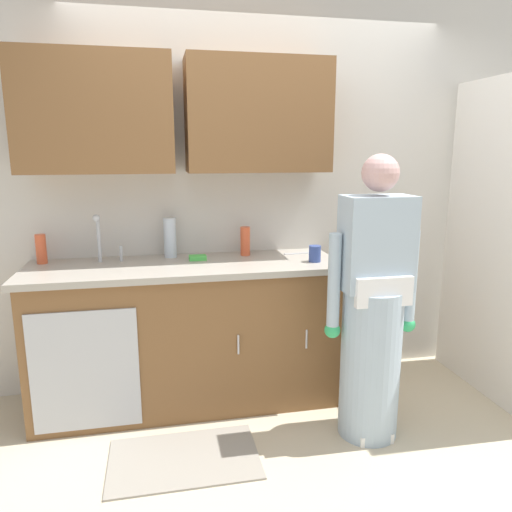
{
  "coord_description": "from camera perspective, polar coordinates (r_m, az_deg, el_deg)",
  "views": [
    {
      "loc": [
        -0.71,
        -2.3,
        1.63
      ],
      "look_at": [
        -0.12,
        0.55,
        1.0
      ],
      "focal_mm": 33.95,
      "sensor_mm": 36.0,
      "label": 1
    }
  ],
  "objects": [
    {
      "name": "countertop",
      "position": [
        3.09,
        -8.35,
        -1.21
      ],
      "size": [
        1.96,
        0.66,
        0.04
      ],
      "primitive_type": "cube",
      "color": "#A8A093",
      "rests_on": "counter_cabinet"
    },
    {
      "name": "counter_cabinet",
      "position": [
        3.23,
        -8.14,
        -9.37
      ],
      "size": [
        1.9,
        0.62,
        0.9
      ],
      "color": "brown",
      "rests_on": "ground"
    },
    {
      "name": "bottle_cleaner_spray",
      "position": [
        3.31,
        -23.99,
        0.76
      ],
      "size": [
        0.06,
        0.06,
        0.18
      ],
      "primitive_type": "cylinder",
      "color": "#E05933",
      "rests_on": "countertop"
    },
    {
      "name": "sink",
      "position": [
        3.1,
        -17.39,
        -1.47
      ],
      "size": [
        0.5,
        0.36,
        0.35
      ],
      "color": "#B7BABF",
      "rests_on": "counter_cabinet"
    },
    {
      "name": "kitchen_wall_with_uppers",
      "position": [
        3.35,
        -1.81,
        9.57
      ],
      "size": [
        4.8,
        0.44,
        2.7
      ],
      "color": "beige",
      "rests_on": "ground"
    },
    {
      "name": "closet_door_panel",
      "position": [
        3.51,
        26.62,
        1.39
      ],
      "size": [
        0.04,
        1.1,
        2.1
      ],
      "primitive_type": "cube",
      "rotation": [
        0.0,
        0.0,
        1.57
      ],
      "color": "silver",
      "rests_on": "ground"
    },
    {
      "name": "ground_plane",
      "position": [
        2.91,
        4.94,
        -21.93
      ],
      "size": [
        9.0,
        9.0,
        0.0
      ],
      "primitive_type": "plane",
      "color": "beige"
    },
    {
      "name": "sponge",
      "position": [
        3.16,
        -6.89,
        -0.2
      ],
      "size": [
        0.11,
        0.07,
        0.03
      ],
      "primitive_type": "cube",
      "color": "#4CBF4C",
      "rests_on": "countertop"
    },
    {
      "name": "person_at_sink",
      "position": [
        2.83,
        13.56,
        -7.5
      ],
      "size": [
        0.55,
        0.34,
        1.62
      ],
      "color": "white",
      "rests_on": "ground"
    },
    {
      "name": "cup_by_sink",
      "position": [
        3.11,
        6.95,
        0.27
      ],
      "size": [
        0.08,
        0.08,
        0.1
      ],
      "primitive_type": "cylinder",
      "color": "#33478C",
      "rests_on": "countertop"
    },
    {
      "name": "knife_on_counter",
      "position": [
        3.35,
        5.34,
        0.34
      ],
      "size": [
        0.24,
        0.04,
        0.01
      ],
      "primitive_type": "cube",
      "rotation": [
        0.0,
        0.0,
        0.05
      ],
      "color": "silver",
      "rests_on": "countertop"
    },
    {
      "name": "bottle_water_tall",
      "position": [
        3.27,
        -1.28,
        1.76
      ],
      "size": [
        0.07,
        0.07,
        0.19
      ],
      "primitive_type": "cylinder",
      "color": "#E05933",
      "rests_on": "countertop"
    },
    {
      "name": "floor_mat",
      "position": [
        2.86,
        -8.45,
        -22.56
      ],
      "size": [
        0.8,
        0.5,
        0.01
      ],
      "primitive_type": "cube",
      "color": "gray",
      "rests_on": "ground"
    },
    {
      "name": "bottle_dish_liquid",
      "position": [
        3.25,
        -10.1,
        2.15
      ],
      "size": [
        0.08,
        0.08,
        0.26
      ],
      "primitive_type": "cylinder",
      "color": "silver",
      "rests_on": "countertop"
    }
  ]
}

